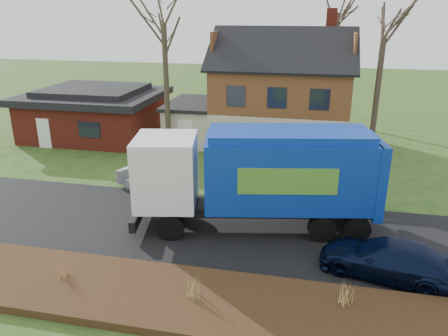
# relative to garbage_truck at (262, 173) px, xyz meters

# --- Properties ---
(ground) EXTENTS (120.00, 120.00, 0.00)m
(ground) POSITION_rel_garbage_truck_xyz_m (-2.37, -0.58, -2.58)
(ground) COLOR #264918
(ground) RESTS_ON ground
(road) EXTENTS (80.00, 7.00, 0.02)m
(road) POSITION_rel_garbage_truck_xyz_m (-2.37, -0.58, -2.57)
(road) COLOR black
(road) RESTS_ON ground
(mulch_verge) EXTENTS (80.00, 3.50, 0.30)m
(mulch_verge) POSITION_rel_garbage_truck_xyz_m (-2.37, -5.88, -2.43)
(mulch_verge) COLOR black
(mulch_verge) RESTS_ON ground
(main_house) EXTENTS (12.95, 8.95, 9.26)m
(main_house) POSITION_rel_garbage_truck_xyz_m (-0.88, 13.33, 1.44)
(main_house) COLOR beige
(main_house) RESTS_ON ground
(ranch_house) EXTENTS (9.80, 8.20, 3.70)m
(ranch_house) POSITION_rel_garbage_truck_xyz_m (-14.37, 12.42, -0.77)
(ranch_house) COLOR maroon
(ranch_house) RESTS_ON ground
(garbage_truck) EXTENTS (10.80, 4.75, 4.48)m
(garbage_truck) POSITION_rel_garbage_truck_xyz_m (0.00, 0.00, 0.00)
(garbage_truck) COLOR black
(garbage_truck) RESTS_ON ground
(silver_sedan) EXTENTS (4.28, 2.60, 1.33)m
(silver_sedan) POSITION_rel_garbage_truck_xyz_m (-6.22, 3.03, -1.92)
(silver_sedan) COLOR #B7BBBF
(silver_sedan) RESTS_ON ground
(navy_wagon) EXTENTS (5.17, 3.10, 1.40)m
(navy_wagon) POSITION_rel_garbage_truck_xyz_m (5.01, -2.78, -1.88)
(navy_wagon) COLOR black
(navy_wagon) RESTS_ON ground
(tree_front_west) EXTENTS (3.90, 3.90, 11.60)m
(tree_front_west) POSITION_rel_garbage_truck_xyz_m (-7.57, 9.62, 6.98)
(tree_front_west) COLOR #403726
(tree_front_west) RESTS_ON ground
(tree_front_east) EXTENTS (3.96, 3.96, 11.00)m
(tree_front_east) POSITION_rel_garbage_truck_xyz_m (5.63, 10.55, 6.36)
(tree_front_east) COLOR #403326
(tree_front_east) RESTS_ON ground
(grass_clump_west) EXTENTS (0.30, 0.25, 0.80)m
(grass_clump_west) POSITION_rel_garbage_truck_xyz_m (-6.20, -5.75, -1.89)
(grass_clump_west) COLOR tan
(grass_clump_west) RESTS_ON mulch_verge
(grass_clump_mid) EXTENTS (0.32, 0.26, 0.89)m
(grass_clump_mid) POSITION_rel_garbage_truck_xyz_m (-1.40, -5.90, -1.84)
(grass_clump_mid) COLOR tan
(grass_clump_mid) RESTS_ON mulch_verge
(grass_clump_east) EXTENTS (0.36, 0.30, 0.90)m
(grass_clump_east) POSITION_rel_garbage_truck_xyz_m (3.43, -5.26, -1.83)
(grass_clump_east) COLOR tan
(grass_clump_east) RESTS_ON mulch_verge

